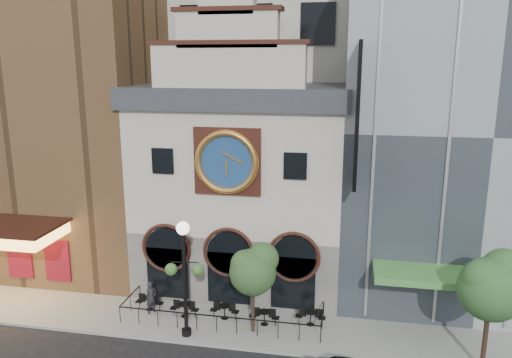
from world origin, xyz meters
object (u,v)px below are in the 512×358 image
object	(u,v)px
pedestrian	(151,298)
tree_left	(254,268)
bistro_0	(149,302)
bistro_4	(311,317)
tree_right	(492,284)
lamppost	(184,266)
bistro_1	(184,309)
bistro_2	(225,310)
bistro_3	(264,316)

from	to	relation	value
pedestrian	tree_left	xyz separation A→B (m)	(5.90, -0.80, 2.56)
bistro_0	bistro_4	size ratio (longest dim) A/B	1.00
bistro_0	tree_right	world-z (taller)	tree_right
tree_right	lamppost	bearing A→B (deg)	179.12
bistro_1	pedestrian	distance (m)	1.96
bistro_1	lamppost	bearing A→B (deg)	-68.17
bistro_2	tree_left	size ratio (longest dim) A/B	0.33
lamppost	pedestrian	bearing A→B (deg)	136.02
bistro_1	tree_left	distance (m)	5.05
pedestrian	bistro_2	bearing A→B (deg)	-52.31
bistro_1	bistro_3	xyz separation A→B (m)	(4.42, -0.03, 0.00)
bistro_3	tree_left	world-z (taller)	tree_left
bistro_0	lamppost	xyz separation A→B (m)	(2.88, -2.15, 3.27)
lamppost	tree_right	size ratio (longest dim) A/B	1.07
bistro_1	bistro_3	distance (m)	4.42
bistro_4	pedestrian	world-z (taller)	pedestrian
tree_left	bistro_2	bearing A→B (deg)	152.06
pedestrian	lamppost	world-z (taller)	lamppost
pedestrian	tree_right	distance (m)	17.13
bistro_4	tree_left	world-z (taller)	tree_left
bistro_4	tree_left	size ratio (longest dim) A/B	0.33
pedestrian	tree_left	distance (m)	6.48
bistro_1	lamppost	size ratio (longest dim) A/B	0.26
bistro_1	bistro_3	world-z (taller)	same
bistro_0	tree_left	xyz separation A→B (m)	(6.16, -1.11, 3.00)
bistro_3	pedestrian	xyz separation A→B (m)	(-6.33, 0.09, 0.45)
bistro_1	bistro_2	size ratio (longest dim) A/B	1.00
bistro_2	tree_right	world-z (taller)	tree_right
bistro_2	lamppost	xyz separation A→B (m)	(-1.49, -1.99, 3.27)
bistro_1	tree_left	xyz separation A→B (m)	(3.99, -0.74, 3.00)
bistro_4	lamppost	bearing A→B (deg)	-160.32
tree_right	bistro_2	bearing A→B (deg)	170.06
pedestrian	tree_right	xyz separation A→B (m)	(16.70, -2.06, 3.23)
bistro_0	tree_left	size ratio (longest dim) A/B	0.33
bistro_0	bistro_1	distance (m)	2.20
bistro_0	bistro_4	bearing A→B (deg)	0.22
pedestrian	bistro_3	bearing A→B (deg)	-55.19
bistro_1	tree_left	world-z (taller)	tree_left
bistro_0	tree_right	size ratio (longest dim) A/B	0.28
pedestrian	tree_left	bearing A→B (deg)	-62.12
bistro_0	bistro_1	size ratio (longest dim) A/B	1.00
tree_right	pedestrian	bearing A→B (deg)	172.97
tree_left	bistro_0	bearing A→B (deg)	169.80
lamppost	bistro_3	bearing A→B (deg)	16.39
bistro_1	tree_left	size ratio (longest dim) A/B	0.33
bistro_4	tree_left	xyz separation A→B (m)	(-2.82, -1.14, 3.00)
pedestrian	bistro_1	bearing A→B (deg)	-56.33
bistro_1	tree_left	bearing A→B (deg)	-10.49
bistro_2	tree_right	size ratio (longest dim) A/B	0.28
bistro_3	tree_left	size ratio (longest dim) A/B	0.33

